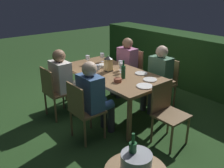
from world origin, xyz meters
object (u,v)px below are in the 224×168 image
at_px(chair_side_left_b, 83,109).
at_px(wine_glass_b, 98,68).
at_px(green_bottle_on_table, 123,72).
at_px(plate_d, 141,73).
at_px(lantern_centerpiece, 108,63).
at_px(wine_glass_d, 102,56).
at_px(plate_c, 150,80).
at_px(chair_side_right_a, 132,69).
at_px(person_in_blue, 94,95).
at_px(wine_glass_e, 121,64).
at_px(wine_glass_c, 88,58).
at_px(chair_side_left_a, 54,90).
at_px(chair_side_right_b, 164,81).
at_px(dining_table, 112,75).
at_px(bowl_olives, 118,80).
at_px(wine_glass_a, 122,66).
at_px(person_in_pink, 125,64).
at_px(person_in_green, 158,75).
at_px(ice_bucket, 136,161).
at_px(bowl_bread, 103,65).
at_px(plate_a, 145,86).
at_px(person_in_cream, 64,79).
at_px(plate_b, 92,69).
at_px(chair_head_far, 167,111).

relative_size(chair_side_left_b, wine_glass_b, 5.15).
xyz_separation_m(green_bottle_on_table, plate_d, (0.03, 0.37, -0.10)).
bearing_deg(lantern_centerpiece, wine_glass_d, 153.47).
xyz_separation_m(wine_glass_d, plate_c, (1.27, -0.03, -0.11)).
distance_m(wine_glass_d, plate_d, 0.98).
xyz_separation_m(chair_side_right_a, person_in_blue, (0.86, -1.55, 0.15)).
distance_m(chair_side_right_a, lantern_centerpiece, 1.03).
bearing_deg(wine_glass_e, chair_side_right_a, 122.70).
distance_m(chair_side_left_b, wine_glass_c, 1.39).
bearing_deg(chair_side_left_a, lantern_centerpiece, 68.09).
distance_m(chair_side_right_b, wine_glass_d, 1.26).
height_order(lantern_centerpiece, plate_c, lantern_centerpiece).
relative_size(dining_table, chair_side_right_b, 2.20).
bearing_deg(person_in_blue, wine_glass_b, 138.89).
bearing_deg(wine_glass_c, person_in_blue, -29.98).
bearing_deg(chair_side_right_b, plate_d, -95.80).
bearing_deg(bowl_olives, wine_glass_a, 131.06).
height_order(dining_table, person_in_pink, person_in_pink).
xyz_separation_m(person_in_green, person_in_blue, (-0.00, -1.36, 0.00)).
bearing_deg(ice_bucket, person_in_blue, 157.00).
relative_size(chair_side_right_b, bowl_bread, 5.64).
xyz_separation_m(wine_glass_b, wine_glass_d, (-0.55, 0.51, 0.00)).
bearing_deg(bowl_olives, person_in_blue, -87.79).
bearing_deg(chair_side_left_b, green_bottle_on_table, 96.16).
bearing_deg(chair_side_right_b, bowl_olives, -90.91).
relative_size(person_in_green, bowl_bread, 7.46).
bearing_deg(plate_d, bowl_olives, -85.93).
distance_m(person_in_blue, bowl_olives, 0.47).
xyz_separation_m(chair_side_right_b, plate_a, (0.37, -0.92, 0.25)).
relative_size(wine_glass_b, plate_d, 0.82).
xyz_separation_m(person_in_green, plate_c, (0.24, -0.46, 0.10)).
bearing_deg(person_in_green, wine_glass_c, -145.07).
bearing_deg(wine_glass_a, lantern_centerpiece, -150.69).
xyz_separation_m(chair_side_right_b, wine_glass_d, (-1.03, -0.63, 0.36)).
relative_size(green_bottle_on_table, wine_glass_d, 1.72).
bearing_deg(wine_glass_d, person_in_green, 22.84).
xyz_separation_m(dining_table, chair_side_right_b, (0.43, 0.88, -0.19)).
bearing_deg(chair_side_left_a, chair_side_right_b, 63.77).
bearing_deg(lantern_centerpiece, chair_side_left_b, -59.21).
distance_m(chair_side_right_b, wine_glass_e, 0.89).
distance_m(lantern_centerpiece, wine_glass_d, 0.58).
distance_m(chair_side_left_b, plate_d, 1.22).
distance_m(person_in_cream, lantern_centerpiece, 0.79).
relative_size(dining_table, wine_glass_d, 11.34).
xyz_separation_m(wine_glass_c, plate_c, (1.30, 0.28, -0.11)).
distance_m(person_in_cream, plate_b, 0.51).
height_order(person_in_blue, lantern_centerpiece, person_in_blue).
bearing_deg(person_in_cream, dining_table, 57.61).
distance_m(person_in_cream, chair_side_left_b, 0.90).
distance_m(chair_head_far, green_bottle_on_table, 0.93).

